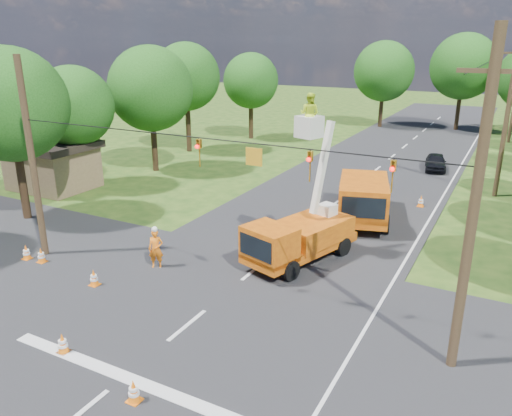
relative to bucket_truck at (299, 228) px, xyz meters
The scene contains 29 objects.
ground 13.33m from the bucket_truck, 95.63° to the left, with size 140.00×140.00×0.00m, color #214314.
road_main 13.33m from the bucket_truck, 95.63° to the left, with size 12.00×100.00×0.06m, color black.
road_cross 5.25m from the bucket_truck, 105.05° to the right, with size 56.00×10.00×0.07m, color black.
stop_bar 10.24m from the bucket_truck, 97.38° to the right, with size 9.00×0.45×0.02m, color silver.
edge_line 13.95m from the bucket_truck, 71.91° to the left, with size 0.12×90.00×0.02m, color silver.
bucket_truck is the anchor object (origin of this frame).
second_truck 6.77m from the bucket_truck, 81.87° to the left, with size 4.22×7.13×2.52m.
ground_worker 6.37m from the bucket_truck, 146.14° to the right, with size 0.65×0.43×1.79m, color orange.
distant_car 20.52m from the bucket_truck, 82.48° to the left, with size 1.48×3.68×1.25m, color black.
traffic_cone_0 10.78m from the bucket_truck, 111.24° to the right, with size 0.38×0.38×0.71m.
traffic_cone_1 10.76m from the bucket_truck, 91.81° to the right, with size 0.38×0.38×0.71m.
traffic_cone_2 2.42m from the bucket_truck, 59.47° to the left, with size 0.38×0.38×0.71m.
traffic_cone_3 3.95m from the bucket_truck, 75.32° to the left, with size 0.38×0.38×0.71m.
traffic_cone_4 8.94m from the bucket_truck, 136.46° to the right, with size 0.38×0.38×0.71m.
traffic_cone_5 11.65m from the bucket_truck, 151.31° to the right, with size 0.38×0.38×0.71m.
traffic_cone_6 12.47m from the bucket_truck, 152.96° to the right, with size 0.38×0.38×0.71m.
traffic_cone_7 11.19m from the bucket_truck, 72.13° to the left, with size 0.38×0.38×0.71m.
pole_right_near 9.35m from the bucket_truck, 33.84° to the right, with size 1.80×0.30×10.00m.
pole_right_mid 17.16m from the bucket_truck, 64.61° to the left, with size 1.80×0.30×10.00m.
pole_left 12.18m from the bucket_truck, 155.91° to the right, with size 0.30×0.30×9.00m.
signal_span 6.52m from the bucket_truck, 79.15° to the right, with size 18.00×0.29×1.07m.
shed 19.56m from the bucket_truck, behind, with size 5.50×4.50×3.15m.
tree_left_b 16.59m from the bucket_truck, behind, with size 6.00×6.00×9.32m.
tree_left_c 18.68m from the bucket_truck, 166.81° to the left, with size 5.20×5.20×8.06m.
tree_left_d 19.74m from the bucket_truck, 148.03° to the left, with size 6.20×6.20×9.24m.
tree_left_e 25.42m from the bucket_truck, 136.51° to the left, with size 5.80×5.80×9.41m.
tree_left_f 30.16m from the bucket_truck, 122.60° to the left, with size 5.40×5.40×8.40m.
tree_far_a 38.96m from the bucket_truck, 99.37° to the left, with size 6.60×6.60×9.50m.
tree_far_b 40.54m from the bucket_truck, 87.57° to the left, with size 7.00×7.00×10.32m.
Camera 1 is at (9.28, -12.34, 9.56)m, focal length 35.00 mm.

